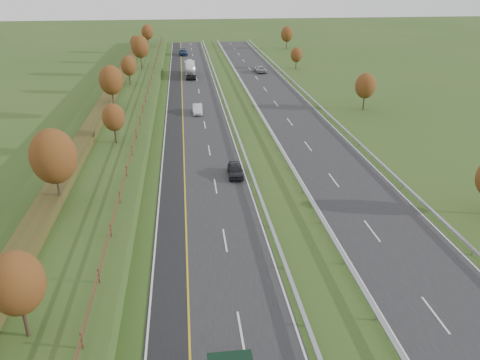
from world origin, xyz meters
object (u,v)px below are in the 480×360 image
at_px(road_tanker, 190,68).
at_px(car_oncoming, 260,69).
at_px(car_dark_near, 235,170).
at_px(car_small_far, 183,52).
at_px(car_silver_mid, 197,109).

relative_size(road_tanker, car_oncoming, 2.04).
height_order(road_tanker, car_dark_near, road_tanker).
distance_m(car_small_far, car_oncoming, 34.78).
bearing_deg(car_silver_mid, road_tanker, 91.19).
bearing_deg(car_dark_near, car_oncoming, 79.92).
bearing_deg(car_small_far, car_dark_near, -89.91).
distance_m(car_silver_mid, car_small_far, 65.07).
height_order(road_tanker, car_small_far, road_tanker).
relative_size(road_tanker, car_silver_mid, 2.38).
bearing_deg(car_small_far, car_oncoming, -60.85).
height_order(car_small_far, car_oncoming, car_small_far).
relative_size(car_dark_near, car_oncoming, 0.80).
distance_m(car_silver_mid, car_oncoming, 39.38).
bearing_deg(car_oncoming, car_silver_mid, 61.48).
height_order(road_tanker, car_oncoming, road_tanker).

